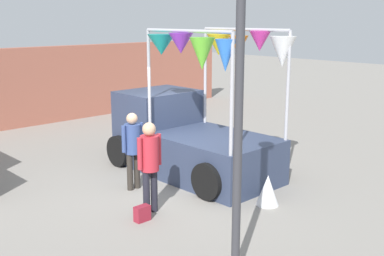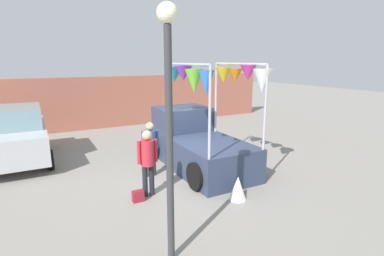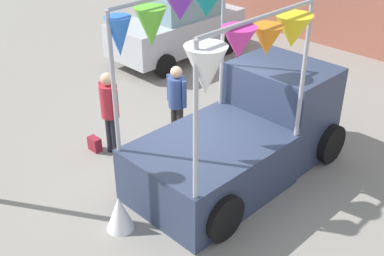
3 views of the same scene
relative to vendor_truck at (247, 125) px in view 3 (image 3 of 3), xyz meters
name	(u,v)px [view 3 (image 3 of 3)]	position (x,y,z in m)	size (l,w,h in m)	color
ground_plane	(187,161)	(-0.94, -0.60, -0.95)	(60.00, 60.00, 0.00)	gray
vendor_truck	(247,125)	(0.00, 0.00, 0.00)	(2.53, 4.17, 3.33)	#2D3851
parked_car	(178,25)	(-5.14, 3.14, 0.00)	(1.88, 4.00, 1.88)	#B7B7BC
person_customer	(109,106)	(-2.20, -1.41, 0.10)	(0.53, 0.34, 1.72)	black
person_vendor	(177,97)	(-1.66, -0.17, 0.04)	(0.53, 0.34, 1.64)	#2D2823
handbag	(95,144)	(-2.55, -1.61, -0.81)	(0.28, 0.16, 0.28)	maroon
folded_kite_bundle_white	(120,213)	(-0.32, -2.68, -0.65)	(0.44, 0.44, 0.60)	white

